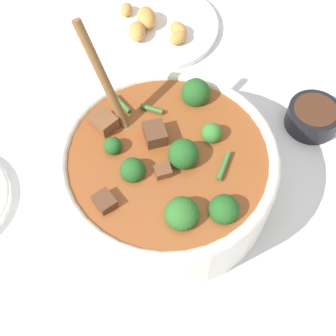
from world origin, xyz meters
TOP-DOWN VIEW (x-y plane):
  - ground_plane at (0.00, 0.00)m, footprint 4.00×4.00m
  - stew_bowl at (-0.00, 0.00)m, footprint 0.30×0.30m
  - condiment_bowl at (-0.20, -0.18)m, footprint 0.08×0.08m
  - food_plate at (0.11, -0.33)m, footprint 0.23×0.23m

SIDE VIEW (x-z plane):
  - ground_plane at x=0.00m, z-range 0.00..0.00m
  - food_plate at x=0.11m, z-range -0.01..0.03m
  - condiment_bowl at x=-0.20m, z-range 0.00..0.04m
  - stew_bowl at x=0.00m, z-range -0.06..0.18m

